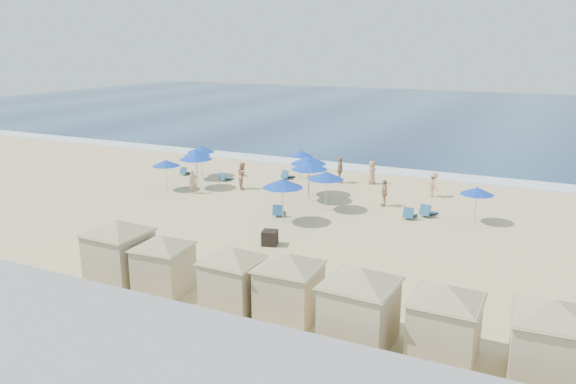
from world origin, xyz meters
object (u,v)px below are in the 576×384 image
Objects in this scene: cabana_0 at (118,243)px; cabana_5 at (445,312)px; beachgoer_4 at (372,172)px; umbrella_9 at (477,191)px; umbrella_2 at (197,153)px; umbrella_6 at (283,183)px; umbrella_7 at (309,165)px; umbrella_5 at (308,160)px; beachgoer_3 at (433,185)px; umbrella_0 at (201,149)px; cabana_6 at (552,332)px; cabana_2 at (234,270)px; cabana_3 at (289,278)px; beachgoer_1 at (243,176)px; beachgoer_0 at (193,182)px; cabana_1 at (163,256)px; beachgoer_2 at (384,193)px; umbrella_4 at (301,153)px; beachgoer_5 at (340,170)px; cabana_4 at (360,296)px; trash_bin at (270,238)px; umbrella_8 at (326,175)px; umbrella_1 at (166,163)px; umbrella_3 at (196,156)px.

cabana_0 is 1.07× the size of cabana_5.
cabana_0 reaches higher than beachgoer_4.
cabana_0 is at bearing -129.66° from umbrella_9.
umbrella_2 is at bearing 114.68° from cabana_0.
umbrella_7 reaches higher than umbrella_6.
umbrella_5 is 8.19m from beachgoer_3.
cabana_5 is 1.67× the size of umbrella_7.
umbrella_0 is 16.87m from beachgoer_3.
cabana_6 is 2.12× the size of umbrella_2.
cabana_6 reaches higher than umbrella_7.
cabana_3 is (2.18, 0.18, 0.05)m from cabana_2.
beachgoer_0 is at bearing 98.42° from beachgoer_1.
beachgoer_2 is at bearing 74.29° from cabana_1.
umbrella_4 is at bearing -5.78° from beachgoer_0.
cabana_5 reaches higher than cabana_2.
umbrella_0 is 1.51× the size of beachgoer_0.
cabana_2 is 2.03× the size of umbrella_9.
beachgoer_4 is (2.04, 20.66, -0.65)m from cabana_1.
beachgoer_4 is 0.88× the size of beachgoer_5.
cabana_2 reaches higher than beachgoer_5.
cabana_0 reaches higher than cabana_4.
cabana_4 is 15.16m from umbrella_9.
trash_bin is at bearing -136.72° from umbrella_9.
beachgoer_5 reaches higher than beachgoer_4.
beachgoer_3 is (1.18, 18.96, -0.77)m from cabana_3.
beachgoer_2 is at bearing 85.94° from cabana_2.
umbrella_8 is at bearing -55.29° from umbrella_4.
umbrella_9 is (6.58, 14.71, 0.29)m from cabana_2.
beachgoer_1 is at bearing 29.30° from umbrella_1.
umbrella_7 is at bearing 111.09° from cabana_3.
umbrella_4 is (-14.19, 20.35, 0.25)m from cabana_5.
cabana_5 is (9.65, -6.75, 1.21)m from trash_bin.
beachgoer_2 is at bearing 56.22° from trash_bin.
umbrella_3 reaches higher than umbrella_4.
umbrella_0 is at bearing 164.43° from umbrella_7.
umbrella_9 is (18.26, 0.29, -0.42)m from umbrella_3.
beachgoer_4 is (9.83, 7.62, 0.05)m from beachgoer_0.
umbrella_0 is 1.25× the size of beachgoer_5.
cabana_1 is 15.21m from beachgoer_0.
umbrella_8 is 9.41m from beachgoer_0.
cabana_4 reaches higher than beachgoer_1.
umbrella_7 reaches higher than umbrella_0.
cabana_1 is at bearing 179.04° from cabana_5.
umbrella_9 is at bearing 53.53° from beachgoer_2.
umbrella_3 is at bearing 72.66° from beachgoer_3.
beachgoer_2 is (-5.47, 1.01, -0.99)m from umbrella_9.
cabana_0 is 2.23× the size of umbrella_4.
beachgoer_1 is (-15.33, 0.92, -0.90)m from umbrella_9.
umbrella_6 is 1.65× the size of beachgoer_0.
cabana_4 is at bearing -44.26° from umbrella_0.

